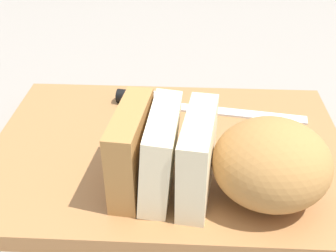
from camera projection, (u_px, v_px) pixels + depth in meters
ground_plane at (168, 159)px, 0.56m from camera, size 3.00×3.00×0.00m
cutting_board at (168, 153)px, 0.56m from camera, size 0.46×0.34×0.02m
bread_loaf at (226, 159)px, 0.45m from camera, size 0.23×0.13×0.09m
bread_knife at (165, 102)px, 0.63m from camera, size 0.27×0.05×0.02m
crumb_near_knife at (125, 136)px, 0.57m from camera, size 0.01×0.01×0.01m
crumb_near_loaf at (150, 148)px, 0.55m from camera, size 0.00×0.00×0.00m
crumb_stray_left at (157, 135)px, 0.57m from camera, size 0.00×0.00×0.00m
crumb_stray_right at (121, 167)px, 0.51m from camera, size 0.01×0.01×0.01m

